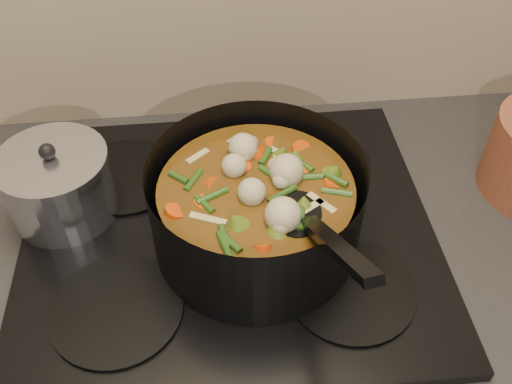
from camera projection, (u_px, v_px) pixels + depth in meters
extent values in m
cube|color=brown|center=(237.00, 381.00, 1.22)|extent=(2.60, 0.60, 0.86)
cube|color=black|center=(230.00, 247.00, 0.90)|extent=(2.64, 0.64, 0.05)
cube|color=black|center=(229.00, 233.00, 0.88)|extent=(0.62, 0.54, 0.02)
cylinder|color=black|center=(116.00, 309.00, 0.76)|extent=(0.18, 0.18, 0.01)
cylinder|color=black|center=(351.00, 289.00, 0.79)|extent=(0.18, 0.18, 0.01)
cylinder|color=black|center=(127.00, 176.00, 0.94)|extent=(0.18, 0.18, 0.01)
cylinder|color=black|center=(317.00, 162.00, 0.97)|extent=(0.18, 0.18, 0.01)
cylinder|color=black|center=(256.00, 207.00, 0.80)|extent=(0.30, 0.30, 0.15)
cylinder|color=black|center=(256.00, 238.00, 0.85)|extent=(0.29, 0.29, 0.01)
cylinder|color=brown|center=(256.00, 213.00, 0.81)|extent=(0.27, 0.27, 0.10)
cylinder|color=#E43D0A|center=(285.00, 187.00, 0.78)|extent=(0.03, 0.03, 0.03)
cylinder|color=#E43D0A|center=(285.00, 160.00, 0.81)|extent=(0.04, 0.04, 0.03)
cylinder|color=#E43D0A|center=(240.00, 141.00, 0.84)|extent=(0.04, 0.04, 0.03)
cylinder|color=#E43D0A|center=(221.00, 176.00, 0.79)|extent=(0.03, 0.04, 0.03)
cylinder|color=#E43D0A|center=(195.00, 206.00, 0.75)|extent=(0.04, 0.04, 0.03)
cylinder|color=#E43D0A|center=(246.00, 209.00, 0.75)|extent=(0.04, 0.04, 0.03)
cylinder|color=#E43D0A|center=(283.00, 223.00, 0.73)|extent=(0.04, 0.04, 0.03)
cylinder|color=#E43D0A|center=(331.00, 200.00, 0.76)|extent=(0.04, 0.03, 0.03)
cylinder|color=#E43D0A|center=(288.00, 172.00, 0.80)|extent=(0.04, 0.04, 0.03)
cylinder|color=#E43D0A|center=(260.00, 147.00, 0.83)|extent=(0.04, 0.04, 0.03)
cylinder|color=#E43D0A|center=(236.00, 175.00, 0.79)|extent=(0.03, 0.03, 0.03)
cylinder|color=#E43D0A|center=(204.00, 191.00, 0.77)|extent=(0.04, 0.04, 0.03)
cylinder|color=#E43D0A|center=(207.00, 235.00, 0.72)|extent=(0.04, 0.04, 0.03)
sphere|color=#C5B48B|center=(302.00, 179.00, 0.77)|extent=(0.04, 0.04, 0.04)
sphere|color=#C5B48B|center=(249.00, 151.00, 0.81)|extent=(0.04, 0.04, 0.04)
sphere|color=#C5B48B|center=(210.00, 189.00, 0.75)|extent=(0.04, 0.04, 0.04)
sphere|color=#C5B48B|center=(269.00, 215.00, 0.72)|extent=(0.04, 0.04, 0.04)
sphere|color=#C5B48B|center=(299.00, 172.00, 0.78)|extent=(0.04, 0.04, 0.04)
cone|color=olive|center=(232.00, 229.00, 0.71)|extent=(0.04, 0.04, 0.04)
cone|color=olive|center=(313.00, 207.00, 0.74)|extent=(0.04, 0.04, 0.04)
cone|color=olive|center=(293.00, 152.00, 0.81)|extent=(0.04, 0.04, 0.04)
cone|color=olive|center=(215.00, 154.00, 0.81)|extent=(0.04, 0.04, 0.04)
cone|color=olive|center=(202.00, 211.00, 0.73)|extent=(0.04, 0.04, 0.04)
cone|color=olive|center=(285.00, 228.00, 0.71)|extent=(0.04, 0.04, 0.04)
cylinder|color=#2D4C16|center=(277.00, 168.00, 0.79)|extent=(0.01, 0.04, 0.01)
cylinder|color=#2D4C16|center=(252.00, 137.00, 0.84)|extent=(0.04, 0.03, 0.01)
cylinder|color=#2D4C16|center=(213.00, 158.00, 0.81)|extent=(0.04, 0.02, 0.01)
cylinder|color=#2D4C16|center=(208.00, 186.00, 0.77)|extent=(0.03, 0.04, 0.01)
cylinder|color=#2D4C16|center=(231.00, 203.00, 0.75)|extent=(0.03, 0.04, 0.01)
cylinder|color=#2D4C16|center=(253.00, 245.00, 0.70)|extent=(0.04, 0.02, 0.01)
cylinder|color=#2D4C16|center=(299.00, 220.00, 0.73)|extent=(0.04, 0.03, 0.01)
cylinder|color=#2D4C16|center=(304.00, 188.00, 0.77)|extent=(0.01, 0.04, 0.01)
cylinder|color=#2D4C16|center=(281.00, 171.00, 0.79)|extent=(0.04, 0.03, 0.01)
cylinder|color=#2D4C16|center=(265.00, 137.00, 0.84)|extent=(0.04, 0.02, 0.01)
cylinder|color=#2D4C16|center=(221.00, 153.00, 0.82)|extent=(0.03, 0.04, 0.01)
cylinder|color=#2D4C16|center=(210.00, 180.00, 0.78)|extent=(0.03, 0.04, 0.01)
cylinder|color=#2D4C16|center=(228.00, 199.00, 0.75)|extent=(0.04, 0.02, 0.01)
cylinder|color=#2D4C16|center=(238.00, 243.00, 0.70)|extent=(0.04, 0.03, 0.01)
cylinder|color=#2D4C16|center=(290.00, 225.00, 0.72)|extent=(0.01, 0.04, 0.01)
cylinder|color=#2D4C16|center=(303.00, 195.00, 0.76)|extent=(0.04, 0.03, 0.01)
cube|color=tan|center=(210.00, 168.00, 0.79)|extent=(0.04, 0.01, 0.00)
cube|color=tan|center=(215.00, 214.00, 0.73)|extent=(0.02, 0.04, 0.00)
cube|color=tan|center=(282.00, 223.00, 0.72)|extent=(0.04, 0.03, 0.00)
cube|color=tan|center=(309.00, 180.00, 0.78)|extent=(0.04, 0.04, 0.00)
cube|color=tan|center=(263.00, 150.00, 0.82)|extent=(0.03, 0.04, 0.00)
cube|color=tan|center=(208.00, 170.00, 0.79)|extent=(0.04, 0.02, 0.00)
cube|color=tan|center=(217.00, 216.00, 0.73)|extent=(0.01, 0.04, 0.00)
ellipsoid|color=black|center=(297.00, 215.00, 0.74)|extent=(0.08, 0.09, 0.01)
cube|color=black|center=(336.00, 247.00, 0.63)|extent=(0.05, 0.18, 0.11)
cylinder|color=silver|center=(60.00, 188.00, 0.86)|extent=(0.16, 0.16, 0.10)
cylinder|color=silver|center=(50.00, 161.00, 0.82)|extent=(0.16, 0.16, 0.01)
sphere|color=black|center=(47.00, 151.00, 0.81)|extent=(0.02, 0.02, 0.02)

